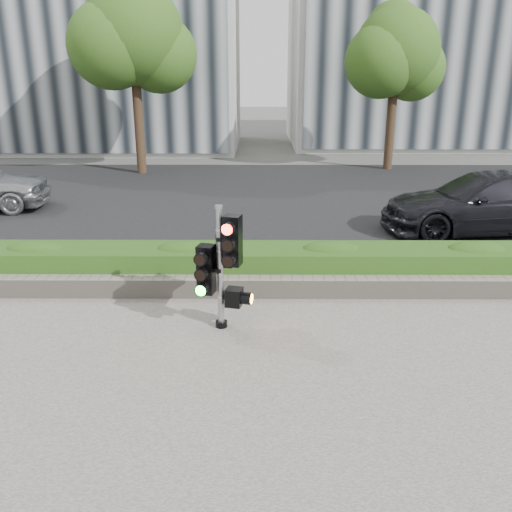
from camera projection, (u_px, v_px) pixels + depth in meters
ground at (247, 348)px, 7.84m from camera, size 120.00×120.00×0.00m
sidewalk at (242, 466)px, 5.47m from camera, size 16.00×11.00×0.03m
road at (254, 198)px, 17.31m from camera, size 60.00×13.00×0.02m
curb at (250, 270)px, 10.81m from camera, size 60.00×0.25×0.12m
stone_wall at (249, 287)px, 9.58m from camera, size 12.00×0.32×0.34m
hedge at (250, 265)px, 10.14m from camera, size 12.00×1.00×0.68m
building_right at (457, 30)px, 29.55m from camera, size 18.00×10.00×12.00m
tree_left at (133, 37)px, 20.04m from camera, size 4.61×4.03×7.34m
tree_right at (395, 54)px, 21.11m from camera, size 4.10×3.58×6.53m
traffic_signal at (222, 261)px, 8.13m from camera, size 0.71×0.57×1.94m
car_dark at (485, 203)px, 13.36m from camera, size 5.21×2.45×1.47m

